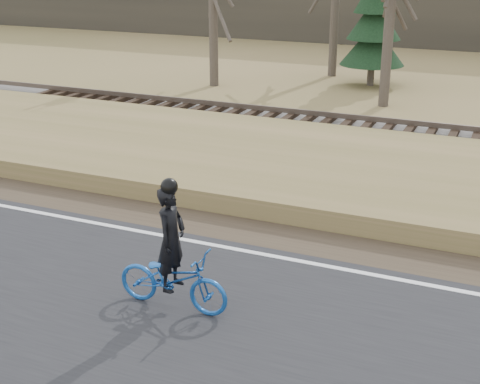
% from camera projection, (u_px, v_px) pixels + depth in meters
% --- Properties ---
extents(cyclist, '(1.87, 0.66, 2.15)m').
position_uv_depth(cyclist, '(172.00, 268.00, 10.29)').
color(cyclist, '#164C9D').
rests_on(cyclist, road).
extents(bare_tree_near_left, '(0.36, 0.36, 6.23)m').
position_uv_depth(bare_tree_near_left, '(390.00, 16.00, 22.79)').
color(bare_tree_near_left, '#4F453A').
rests_on(bare_tree_near_left, ground).
extents(conifer, '(2.60, 2.60, 5.54)m').
position_uv_depth(conifer, '(374.00, 20.00, 26.49)').
color(conifer, '#4F453A').
rests_on(conifer, ground).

